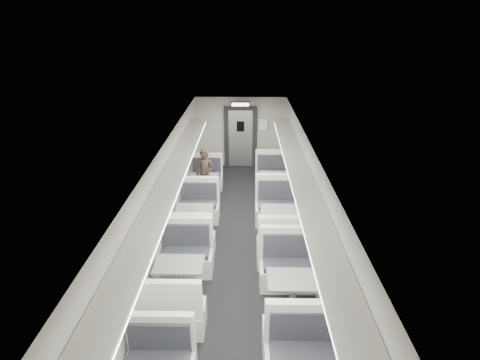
{
  "coord_description": "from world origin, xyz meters",
  "views": [
    {
      "loc": [
        0.18,
        -6.29,
        4.75
      ],
      "look_at": [
        0.05,
        1.86,
        1.23
      ],
      "focal_mm": 28.0,
      "sensor_mm": 36.0,
      "label": 1
    }
  ],
  "objects_px": {
    "booth_left_c": "(180,280)",
    "booth_right_a": "(274,186)",
    "booth_right_c": "(293,296)",
    "passenger": "(205,174)",
    "vestibule_door": "(241,138)",
    "booth_left_a": "(204,187)",
    "booth_left_b": "(195,222)",
    "booth_right_b": "(281,225)",
    "exit_sign": "(240,104)"
  },
  "relations": [
    {
      "from": "booth_left_c",
      "to": "booth_right_a",
      "type": "height_order",
      "value": "booth_left_c"
    },
    {
      "from": "booth_right_c",
      "to": "passenger",
      "type": "distance_m",
      "value": 5.0
    },
    {
      "from": "booth_right_a",
      "to": "vestibule_door",
      "type": "bearing_deg",
      "value": 111.41
    },
    {
      "from": "booth_left_a",
      "to": "booth_left_b",
      "type": "height_order",
      "value": "booth_left_b"
    },
    {
      "from": "booth_left_c",
      "to": "passenger",
      "type": "relative_size",
      "value": 1.44
    },
    {
      "from": "booth_left_a",
      "to": "booth_left_b",
      "type": "relative_size",
      "value": 0.94
    },
    {
      "from": "booth_left_a",
      "to": "booth_right_c",
      "type": "height_order",
      "value": "booth_right_c"
    },
    {
      "from": "booth_left_a",
      "to": "booth_right_b",
      "type": "relative_size",
      "value": 0.84
    },
    {
      "from": "booth_left_b",
      "to": "exit_sign",
      "type": "height_order",
      "value": "exit_sign"
    },
    {
      "from": "booth_right_c",
      "to": "passenger",
      "type": "relative_size",
      "value": 1.49
    },
    {
      "from": "booth_right_c",
      "to": "booth_left_a",
      "type": "bearing_deg",
      "value": 113.51
    },
    {
      "from": "booth_left_a",
      "to": "passenger",
      "type": "xyz_separation_m",
      "value": [
        0.04,
        -0.01,
        0.39
      ]
    },
    {
      "from": "booth_left_b",
      "to": "vestibule_door",
      "type": "xyz_separation_m",
      "value": [
        1.0,
        4.57,
        0.67
      ]
    },
    {
      "from": "booth_right_b",
      "to": "exit_sign",
      "type": "xyz_separation_m",
      "value": [
        -1.0,
        4.29,
        1.87
      ]
    },
    {
      "from": "vestibule_door",
      "to": "exit_sign",
      "type": "relative_size",
      "value": 3.39
    },
    {
      "from": "vestibule_door",
      "to": "booth_right_b",
      "type": "bearing_deg",
      "value": -78.19
    },
    {
      "from": "booth_right_a",
      "to": "booth_right_c",
      "type": "relative_size",
      "value": 0.97
    },
    {
      "from": "vestibule_door",
      "to": "passenger",
      "type": "bearing_deg",
      "value": -110.7
    },
    {
      "from": "booth_left_c",
      "to": "booth_right_a",
      "type": "xyz_separation_m",
      "value": [
        2.0,
        4.17,
        -0.0
      ]
    },
    {
      "from": "booth_right_b",
      "to": "vestibule_door",
      "type": "height_order",
      "value": "vestibule_door"
    },
    {
      "from": "booth_left_c",
      "to": "exit_sign",
      "type": "xyz_separation_m",
      "value": [
        1.0,
        6.23,
        1.9
      ]
    },
    {
      "from": "booth_left_c",
      "to": "vestibule_door",
      "type": "height_order",
      "value": "vestibule_door"
    },
    {
      "from": "exit_sign",
      "to": "booth_left_c",
      "type": "bearing_deg",
      "value": -99.12
    },
    {
      "from": "booth_left_b",
      "to": "booth_right_c",
      "type": "bearing_deg",
      "value": -52.0
    },
    {
      "from": "booth_left_b",
      "to": "booth_right_a",
      "type": "relative_size",
      "value": 0.98
    },
    {
      "from": "booth_right_b",
      "to": "vestibule_door",
      "type": "relative_size",
      "value": 1.1
    },
    {
      "from": "booth_left_a",
      "to": "booth_right_b",
      "type": "xyz_separation_m",
      "value": [
        2.0,
        -2.24,
        0.07
      ]
    },
    {
      "from": "booth_right_b",
      "to": "vestibule_door",
      "type": "bearing_deg",
      "value": 101.81
    },
    {
      "from": "booth_right_a",
      "to": "exit_sign",
      "type": "relative_size",
      "value": 3.43
    },
    {
      "from": "booth_left_a",
      "to": "booth_left_c",
      "type": "xyz_separation_m",
      "value": [
        0.0,
        -4.18,
        0.03
      ]
    },
    {
      "from": "booth_right_c",
      "to": "vestibule_door",
      "type": "height_order",
      "value": "vestibule_door"
    },
    {
      "from": "booth_right_c",
      "to": "booth_right_b",
      "type": "bearing_deg",
      "value": 90.0
    },
    {
      "from": "vestibule_door",
      "to": "booth_right_a",
      "type": "bearing_deg",
      "value": -68.59
    },
    {
      "from": "booth_right_c",
      "to": "passenger",
      "type": "xyz_separation_m",
      "value": [
        -1.96,
        4.59,
        0.35
      ]
    },
    {
      "from": "booth_right_a",
      "to": "booth_right_c",
      "type": "distance_m",
      "value": 4.58
    },
    {
      "from": "booth_left_c",
      "to": "vestibule_door",
      "type": "relative_size",
      "value": 1.02
    },
    {
      "from": "booth_left_b",
      "to": "booth_right_c",
      "type": "height_order",
      "value": "booth_right_c"
    },
    {
      "from": "booth_right_b",
      "to": "passenger",
      "type": "xyz_separation_m",
      "value": [
        -1.96,
        2.24,
        0.32
      ]
    },
    {
      "from": "booth_left_b",
      "to": "passenger",
      "type": "distance_m",
      "value": 2.06
    },
    {
      "from": "vestibule_door",
      "to": "exit_sign",
      "type": "height_order",
      "value": "exit_sign"
    },
    {
      "from": "booth_left_c",
      "to": "booth_right_a",
      "type": "distance_m",
      "value": 4.62
    },
    {
      "from": "exit_sign",
      "to": "booth_right_b",
      "type": "bearing_deg",
      "value": -76.89
    },
    {
      "from": "booth_right_b",
      "to": "booth_right_c",
      "type": "distance_m",
      "value": 2.35
    },
    {
      "from": "booth_left_c",
      "to": "vestibule_door",
      "type": "xyz_separation_m",
      "value": [
        1.0,
        6.72,
        0.66
      ]
    },
    {
      "from": "booth_left_b",
      "to": "vestibule_door",
      "type": "relative_size",
      "value": 0.99
    },
    {
      "from": "booth_left_a",
      "to": "booth_right_a",
      "type": "xyz_separation_m",
      "value": [
        2.0,
        -0.01,
        0.03
      ]
    },
    {
      "from": "booth_left_c",
      "to": "booth_right_c",
      "type": "distance_m",
      "value": 2.04
    },
    {
      "from": "booth_right_a",
      "to": "exit_sign",
      "type": "bearing_deg",
      "value": 115.87
    },
    {
      "from": "booth_right_c",
      "to": "vestibule_door",
      "type": "bearing_deg",
      "value": 97.98
    },
    {
      "from": "exit_sign",
      "to": "booth_right_a",
      "type": "bearing_deg",
      "value": -64.13
    }
  ]
}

